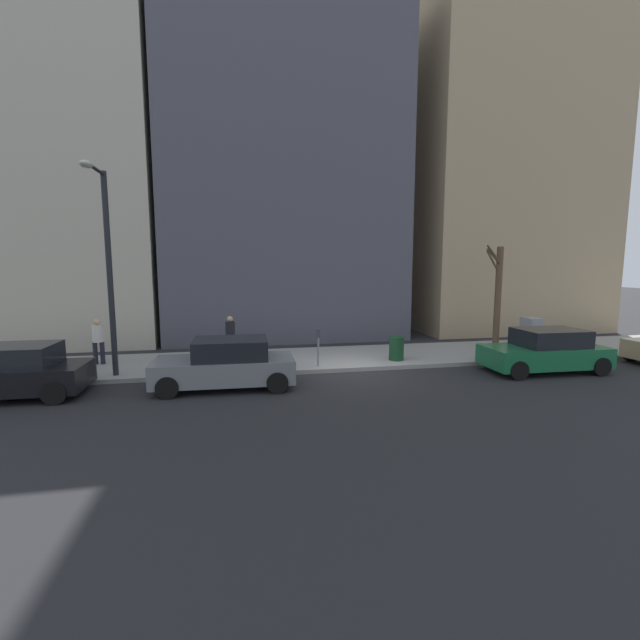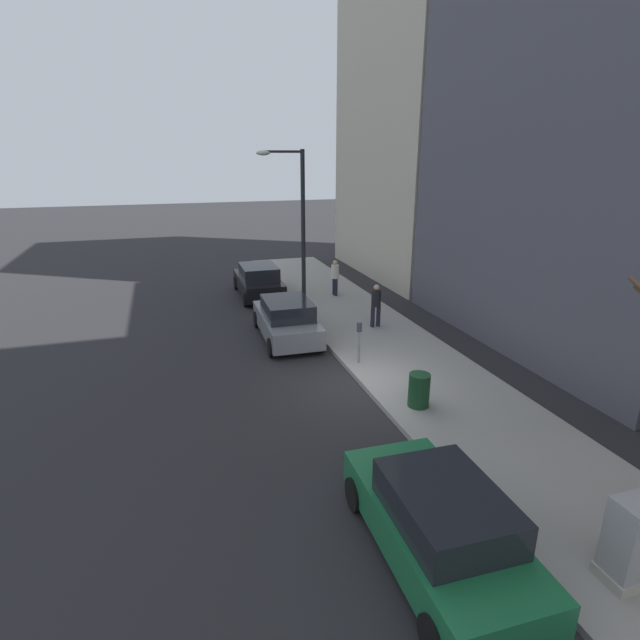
% 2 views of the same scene
% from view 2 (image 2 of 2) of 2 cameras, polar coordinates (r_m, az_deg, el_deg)
% --- Properties ---
extents(ground_plane, '(120.00, 120.00, 0.00)m').
position_cam_2_polar(ground_plane, '(14.92, 4.41, -7.27)').
color(ground_plane, '#232326').
extents(sidewalk, '(4.00, 36.00, 0.15)m').
position_cam_2_polar(sidewalk, '(15.69, 11.26, -5.96)').
color(sidewalk, gray).
rests_on(sidewalk, ground).
extents(parked_car_green, '(2.00, 4.24, 1.52)m').
position_cam_2_polar(parked_car_green, '(8.99, 13.45, -21.78)').
color(parked_car_green, '#196038').
rests_on(parked_car_green, ground).
extents(parked_car_grey, '(2.02, 4.25, 1.52)m').
position_cam_2_polar(parked_car_grey, '(18.15, -3.82, 0.02)').
color(parked_car_grey, slate).
rests_on(parked_car_grey, ground).
extents(parked_car_black, '(1.95, 4.22, 1.52)m').
position_cam_2_polar(parked_car_black, '(23.86, -7.03, 4.43)').
color(parked_car_black, black).
rests_on(parked_car_black, ground).
extents(parking_meter, '(0.14, 0.10, 1.35)m').
position_cam_2_polar(parking_meter, '(15.67, 4.49, -2.10)').
color(parking_meter, slate).
rests_on(parking_meter, sidewalk).
extents(utility_box, '(0.83, 0.61, 1.43)m').
position_cam_2_polar(utility_box, '(9.59, 32.21, -20.69)').
color(utility_box, '#A8A399').
rests_on(utility_box, sidewalk).
extents(streetlamp, '(1.97, 0.32, 6.50)m').
position_cam_2_polar(streetlamp, '(21.21, -2.66, 11.81)').
color(streetlamp, black).
rests_on(streetlamp, sidewalk).
extents(trash_bin, '(0.56, 0.56, 0.90)m').
position_cam_2_polar(trash_bin, '(13.41, 11.24, -7.86)').
color(trash_bin, '#14381E').
rests_on(trash_bin, sidewalk).
extents(pedestrian_near_meter, '(0.40, 0.36, 1.66)m').
position_cam_2_polar(pedestrian_near_meter, '(19.04, 6.42, 1.93)').
color(pedestrian_near_meter, '#1E1E2D').
rests_on(pedestrian_near_meter, sidewalk).
extents(pedestrian_midblock, '(0.36, 0.40, 1.66)m').
position_cam_2_polar(pedestrian_midblock, '(23.27, 1.74, 5.09)').
color(pedestrian_midblock, '#1E1E2D').
rests_on(pedestrian_midblock, sidewalk).
extents(office_tower_right, '(10.50, 10.50, 27.24)m').
position_cam_2_polar(office_tower_right, '(30.64, 16.80, 31.29)').
color(office_tower_right, '#BCB29E').
rests_on(office_tower_right, ground).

